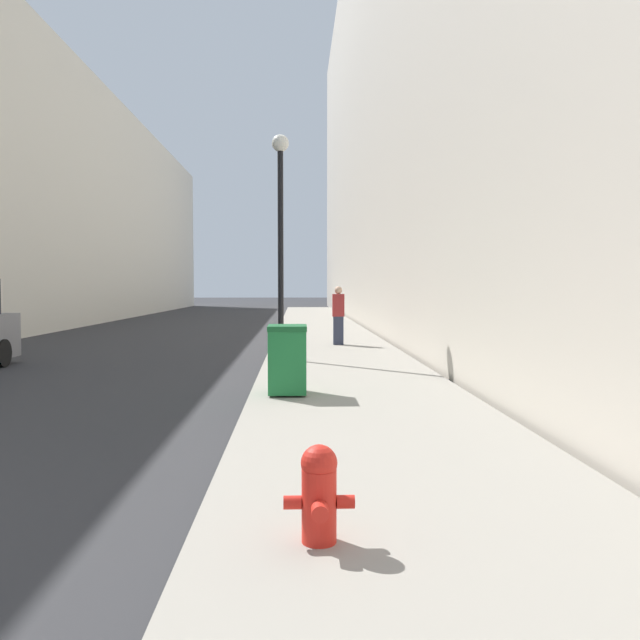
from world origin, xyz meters
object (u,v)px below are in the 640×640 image
(lamppost, at_px, (281,222))
(trash_bin, at_px, (287,359))
(fire_hydrant, at_px, (319,492))
(pedestrian_on_sidewalk, at_px, (338,315))

(lamppost, bearing_deg, trash_bin, -87.31)
(fire_hydrant, xyz_separation_m, pedestrian_on_sidewalk, (1.06, 14.08, 0.51))
(fire_hydrant, distance_m, pedestrian_on_sidewalk, 14.12)
(fire_hydrant, relative_size, trash_bin, 0.60)
(fire_hydrant, height_order, pedestrian_on_sidewalk, pedestrian_on_sidewalk)
(pedestrian_on_sidewalk, bearing_deg, trash_bin, -99.25)
(trash_bin, xyz_separation_m, pedestrian_on_sidewalk, (1.36, 8.35, 0.29))
(fire_hydrant, distance_m, lamppost, 10.87)
(lamppost, xyz_separation_m, pedestrian_on_sidewalk, (1.58, 3.60, -2.33))
(trash_bin, xyz_separation_m, lamppost, (-0.22, 4.75, 2.62))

